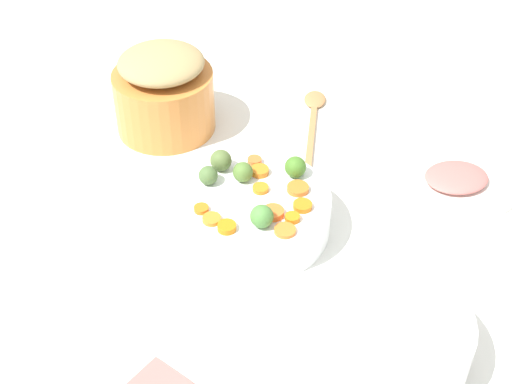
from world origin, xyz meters
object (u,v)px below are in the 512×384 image
Objects in this scene: serving_bowl_carrots at (256,213)px; casserole_dish at (387,339)px; metal_pot at (165,101)px; wooden_spoon at (313,115)px; ham_plate at (456,177)px.

casserole_dish is (0.33, -0.07, 0.00)m from serving_bowl_carrots.
metal_pot reaches higher than casserole_dish.
metal_pot reaches higher than wooden_spoon.
ham_plate is at bearing 109.23° from casserole_dish.
serving_bowl_carrots is at bearing -15.18° from metal_pot.
serving_bowl_carrots reaches higher than wooden_spoon.
ham_plate is at bearing 26.95° from metal_pot.
wooden_spoon is 1.09× the size of casserole_dish.
casserole_dish reaches higher than ham_plate.
metal_pot is at bearing -129.60° from wooden_spoon.
metal_pot is at bearing 166.55° from casserole_dish.
wooden_spoon is at bearing 50.40° from metal_pot.
ham_plate is (-0.15, 0.43, -0.04)m from casserole_dish.
ham_plate is at bearing 5.20° from wooden_spoon.
casserole_dish is at bearing -39.78° from wooden_spoon.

